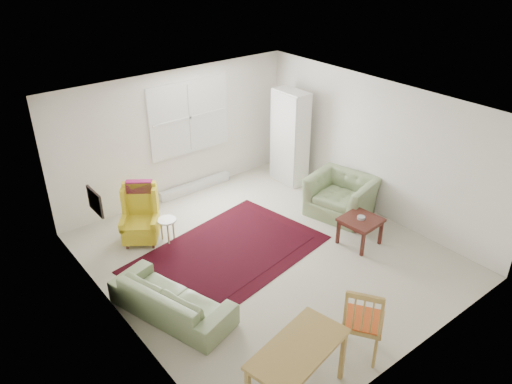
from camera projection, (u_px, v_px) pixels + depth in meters
room at (260, 182)px, 7.75m from camera, size 5.04×5.54×2.51m
rug at (228, 253)px, 8.20m from camera, size 3.41×2.51×0.03m
sofa at (171, 293)px, 6.79m from camera, size 1.20×1.93×0.73m
armchair at (341, 192)px, 9.17m from camera, size 1.24×1.34×0.88m
wingback_chair at (139, 215)px, 8.31m from camera, size 0.84×0.85×1.02m
coffee_table at (360, 231)px, 8.37m from camera, size 0.65×0.65×0.49m
stool at (168, 230)px, 8.46m from camera, size 0.34×0.34×0.43m
cabinet at (290, 137)px, 10.14m from camera, size 0.42×0.78×1.94m
desk at (297, 373)px, 5.55m from camera, size 1.31×0.84×0.76m
desk_chair at (363, 319)px, 6.07m from camera, size 0.66×0.66×1.10m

